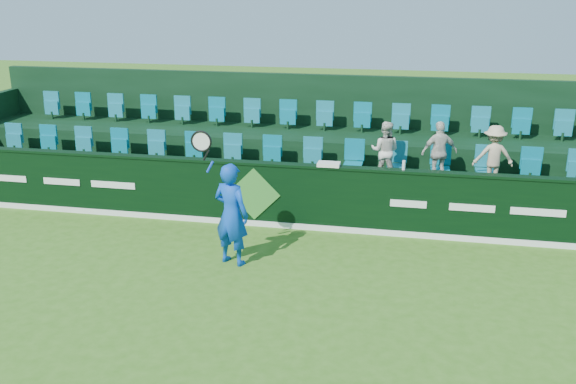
% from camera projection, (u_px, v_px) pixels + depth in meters
% --- Properties ---
extents(ground, '(60.00, 60.00, 0.00)m').
position_uv_depth(ground, '(191.00, 317.00, 9.66)').
color(ground, '#366A19').
rests_on(ground, ground).
extents(sponsor_hoarding, '(16.00, 0.25, 1.35)m').
position_uv_depth(sponsor_hoarding, '(255.00, 194.00, 13.17)').
color(sponsor_hoarding, black).
rests_on(sponsor_hoarding, ground).
extents(stand_tier_front, '(16.00, 2.00, 0.80)m').
position_uv_depth(stand_tier_front, '(268.00, 190.00, 14.28)').
color(stand_tier_front, black).
rests_on(stand_tier_front, ground).
extents(stand_tier_back, '(16.00, 1.80, 1.30)m').
position_uv_depth(stand_tier_back, '(285.00, 158.00, 15.98)').
color(stand_tier_back, black).
rests_on(stand_tier_back, ground).
extents(stand_rear, '(16.00, 4.10, 2.60)m').
position_uv_depth(stand_rear, '(288.00, 132.00, 16.22)').
color(stand_rear, black).
rests_on(stand_rear, ground).
extents(seat_row_front, '(13.50, 0.50, 0.60)m').
position_uv_depth(seat_row_front, '(271.00, 155.00, 14.44)').
color(seat_row_front, '#177689').
rests_on(seat_row_front, stand_tier_front).
extents(seat_row_back, '(13.50, 0.50, 0.60)m').
position_uv_depth(seat_row_back, '(287.00, 118.00, 15.96)').
color(seat_row_back, '#177689').
rests_on(seat_row_back, stand_tier_back).
extents(tennis_player, '(1.11, 0.64, 2.50)m').
position_uv_depth(tennis_player, '(231.00, 213.00, 11.25)').
color(tennis_player, '#0B42BE').
rests_on(tennis_player, ground).
extents(spectator_left, '(0.67, 0.55, 1.26)m').
position_uv_depth(spectator_left, '(385.00, 151.00, 13.50)').
color(spectator_left, silver).
rests_on(spectator_left, stand_tier_front).
extents(spectator_middle, '(0.83, 0.57, 1.30)m').
position_uv_depth(spectator_middle, '(439.00, 152.00, 13.29)').
color(spectator_middle, beige).
rests_on(spectator_middle, stand_tier_front).
extents(spectator_right, '(0.86, 0.55, 1.26)m').
position_uv_depth(spectator_right, '(494.00, 156.00, 13.09)').
color(spectator_right, '#C2AE88').
rests_on(spectator_right, stand_tier_front).
extents(towel, '(0.44, 0.29, 0.07)m').
position_uv_depth(towel, '(329.00, 164.00, 12.67)').
color(towel, white).
rests_on(towel, sponsor_hoarding).
extents(drinks_bottle, '(0.06, 0.06, 0.19)m').
position_uv_depth(drinks_bottle, '(404.00, 165.00, 12.38)').
color(drinks_bottle, silver).
rests_on(drinks_bottle, sponsor_hoarding).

